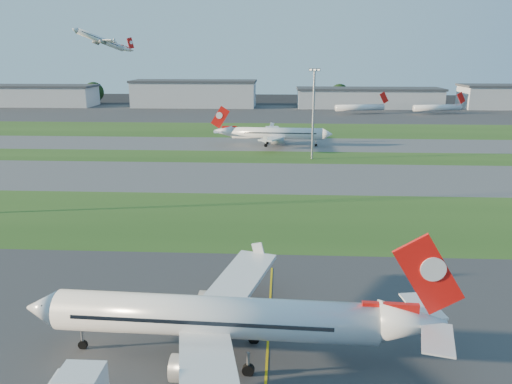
# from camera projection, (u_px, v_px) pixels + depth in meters

# --- Properties ---
(grass_strip_a) EXTENTS (300.00, 34.00, 0.01)m
(grass_strip_a) POSITION_uv_depth(u_px,v_px,m) (248.00, 219.00, 92.85)
(grass_strip_a) COLOR #264A18
(grass_strip_a) RESTS_ON ground
(taxiway_a) EXTENTS (300.00, 32.00, 0.01)m
(taxiway_a) POSITION_uv_depth(u_px,v_px,m) (257.00, 177.00, 124.61)
(taxiway_a) COLOR #515154
(taxiway_a) RESTS_ON ground
(grass_strip_b) EXTENTS (300.00, 18.00, 0.01)m
(grass_strip_b) POSITION_uv_depth(u_px,v_px,m) (261.00, 157.00, 148.67)
(grass_strip_b) COLOR #264A18
(grass_strip_b) RESTS_ON ground
(taxiway_b) EXTENTS (300.00, 26.00, 0.01)m
(taxiway_b) POSITION_uv_depth(u_px,v_px,m) (264.00, 144.00, 169.84)
(taxiway_b) COLOR #515154
(taxiway_b) RESTS_ON ground
(grass_strip_c) EXTENTS (300.00, 40.00, 0.01)m
(grass_strip_c) POSITION_uv_depth(u_px,v_px,m) (267.00, 130.00, 201.60)
(grass_strip_c) COLOR #264A18
(grass_strip_c) RESTS_ON ground
(apron_far) EXTENTS (400.00, 80.00, 0.01)m
(apron_far) POSITION_uv_depth(u_px,v_px,m) (271.00, 113.00, 259.34)
(apron_far) COLOR #333335
(apron_far) RESTS_ON ground
(airliner_parked) EXTENTS (39.82, 33.75, 12.42)m
(airliner_parked) POSITION_uv_depth(u_px,v_px,m) (218.00, 318.00, 49.48)
(airliner_parked) COLOR white
(airliner_parked) RESTS_ON ground
(airliner_taxiing) EXTENTS (37.35, 31.65, 11.65)m
(airliner_taxiing) POSITION_uv_depth(u_px,v_px,m) (276.00, 134.00, 165.89)
(airliner_taxiing) COLOR white
(airliner_taxiing) RESTS_ON ground
(airliner_departing) EXTENTS (22.51, 19.76, 8.77)m
(airliner_departing) POSITION_uv_depth(u_px,v_px,m) (101.00, 40.00, 235.02)
(airliner_departing) COLOR white
(mini_jet_near) EXTENTS (28.13, 9.54, 9.48)m
(mini_jet_near) POSITION_uv_depth(u_px,v_px,m) (360.00, 107.00, 255.21)
(mini_jet_near) COLOR white
(mini_jet_near) RESTS_ON ground
(mini_jet_far) EXTENTS (28.12, 9.58, 9.48)m
(mini_jet_far) POSITION_uv_depth(u_px,v_px,m) (438.00, 108.00, 254.46)
(mini_jet_far) COLOR white
(mini_jet_far) RESTS_ON ground
(light_mast_centre) EXTENTS (3.20, 0.70, 25.80)m
(light_mast_centre) POSITION_uv_depth(u_px,v_px,m) (313.00, 108.00, 142.02)
(light_mast_centre) COLOR gray
(light_mast_centre) RESTS_ON ground
(hangar_far_west) EXTENTS (91.80, 23.00, 12.20)m
(hangar_far_west) POSITION_uv_depth(u_px,v_px,m) (18.00, 95.00, 294.23)
(hangar_far_west) COLOR #A4A7AC
(hangar_far_west) RESTS_ON ground
(hangar_west) EXTENTS (71.40, 23.00, 15.20)m
(hangar_west) POSITION_uv_depth(u_px,v_px,m) (194.00, 93.00, 288.47)
(hangar_west) COLOR #A4A7AC
(hangar_west) RESTS_ON ground
(hangar_east) EXTENTS (81.60, 23.00, 11.20)m
(hangar_east) POSITION_uv_depth(u_px,v_px,m) (368.00, 98.00, 283.89)
(hangar_east) COLOR #A4A7AC
(hangar_east) RESTS_ON ground
(tree_west) EXTENTS (12.10, 12.10, 13.20)m
(tree_west) POSITION_uv_depth(u_px,v_px,m) (94.00, 92.00, 306.35)
(tree_west) COLOR black
(tree_west) RESTS_ON ground
(tree_mid_west) EXTENTS (9.90, 9.90, 10.80)m
(tree_mid_west) POSITION_uv_depth(u_px,v_px,m) (239.00, 95.00, 298.26)
(tree_mid_west) COLOR black
(tree_mid_west) RESTS_ON ground
(tree_mid_east) EXTENTS (11.55, 11.55, 12.60)m
(tree_mid_east) POSITION_uv_depth(u_px,v_px,m) (339.00, 94.00, 297.82)
(tree_mid_east) COLOR black
(tree_mid_east) RESTS_ON ground
(tree_east) EXTENTS (10.45, 10.45, 11.40)m
(tree_east) POSITION_uv_depth(u_px,v_px,m) (468.00, 96.00, 292.24)
(tree_east) COLOR black
(tree_east) RESTS_ON ground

